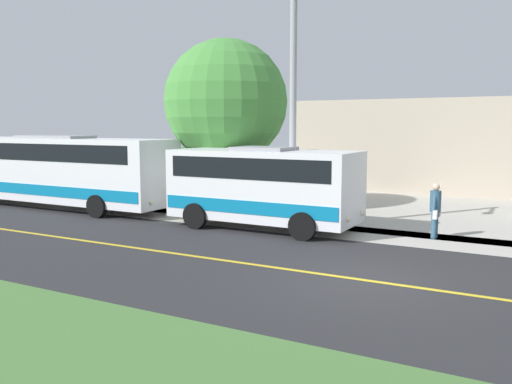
{
  "coord_description": "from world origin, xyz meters",
  "views": [
    {
      "loc": [
        11.78,
        3.61,
        3.56
      ],
      "look_at": [
        -3.5,
        -4.71,
        1.4
      ],
      "focal_mm": 37.6,
      "sensor_mm": 36.0,
      "label": 1
    }
  ],
  "objects_px": {
    "shuttle_bus_front": "(264,184)",
    "tree_curbside": "(226,102)",
    "pedestrian_with_bags": "(435,209)",
    "street_light_pole": "(292,100)",
    "transit_bus_rear": "(56,168)"
  },
  "relations": [
    {
      "from": "shuttle_bus_front",
      "to": "tree_curbside",
      "type": "bearing_deg",
      "value": -130.83
    },
    {
      "from": "pedestrian_with_bags",
      "to": "street_light_pole",
      "type": "bearing_deg",
      "value": -80.33
    },
    {
      "from": "transit_bus_rear",
      "to": "pedestrian_with_bags",
      "type": "bearing_deg",
      "value": 94.07
    },
    {
      "from": "tree_curbside",
      "to": "transit_bus_rear",
      "type": "bearing_deg",
      "value": -67.76
    },
    {
      "from": "street_light_pole",
      "to": "tree_curbside",
      "type": "relative_size",
      "value": 1.13
    },
    {
      "from": "shuttle_bus_front",
      "to": "tree_curbside",
      "type": "relative_size",
      "value": 0.93
    },
    {
      "from": "shuttle_bus_front",
      "to": "street_light_pole",
      "type": "xyz_separation_m",
      "value": [
        -0.32,
        0.88,
        2.87
      ]
    },
    {
      "from": "pedestrian_with_bags",
      "to": "transit_bus_rear",
      "type": "bearing_deg",
      "value": -85.93
    },
    {
      "from": "shuttle_bus_front",
      "to": "pedestrian_with_bags",
      "type": "distance_m",
      "value": 5.71
    },
    {
      "from": "shuttle_bus_front",
      "to": "pedestrian_with_bags",
      "type": "relative_size",
      "value": 3.81
    },
    {
      "from": "pedestrian_with_bags",
      "to": "street_light_pole",
      "type": "xyz_separation_m",
      "value": [
        0.8,
        -4.68,
        3.49
      ]
    },
    {
      "from": "street_light_pole",
      "to": "tree_curbside",
      "type": "distance_m",
      "value": 4.87
    },
    {
      "from": "pedestrian_with_bags",
      "to": "street_light_pole",
      "type": "height_order",
      "value": "street_light_pole"
    },
    {
      "from": "transit_bus_rear",
      "to": "tree_curbside",
      "type": "xyz_separation_m",
      "value": [
        -2.85,
        6.97,
        2.82
      ]
    },
    {
      "from": "street_light_pole",
      "to": "shuttle_bus_front",
      "type": "bearing_deg",
      "value": -70.16
    }
  ]
}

